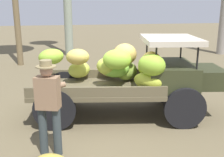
{
  "coord_description": "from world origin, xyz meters",
  "views": [
    {
      "loc": [
        -1.09,
        -6.22,
        2.65
      ],
      "look_at": [
        0.07,
        0.01,
        0.92
      ],
      "focal_mm": 44.35,
      "sensor_mm": 36.0,
      "label": 1
    }
  ],
  "objects": [
    {
      "name": "farmer",
      "position": [
        -1.35,
        -1.58,
        0.99
      ],
      "size": [
        0.55,
        0.5,
        1.74
      ],
      "rotation": [
        0.0,
        0.0,
        1.27
      ],
      "color": "#353E42",
      "rests_on": "ground"
    },
    {
      "name": "truck",
      "position": [
        0.6,
        -0.07,
        0.99
      ],
      "size": [
        4.61,
        2.31,
        1.9
      ],
      "rotation": [
        0.0,
        0.0,
        -0.15
      ],
      "color": "#2F331D",
      "rests_on": "ground"
    },
    {
      "name": "ground_plane",
      "position": [
        0.0,
        0.0,
        0.0
      ],
      "size": [
        60.0,
        60.0,
        0.0
      ],
      "primitive_type": "plane",
      "color": "brown"
    }
  ]
}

